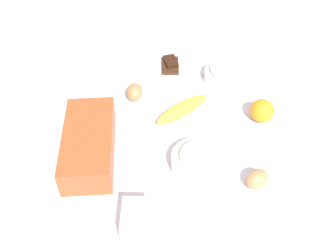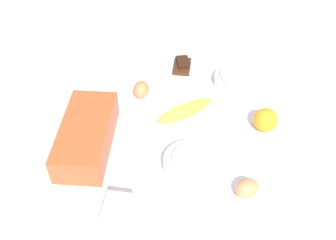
# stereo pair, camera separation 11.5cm
# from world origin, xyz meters

# --- Properties ---
(ground_plane) EXTENTS (2.40, 2.40, 0.02)m
(ground_plane) POSITION_xyz_m (0.00, 0.00, -0.01)
(ground_plane) COLOR silver
(loaf_pan) EXTENTS (0.30, 0.17, 0.08)m
(loaf_pan) POSITION_xyz_m (-0.04, 0.23, 0.04)
(loaf_pan) COLOR #9E4723
(loaf_pan) RESTS_ON ground_plane
(flour_bowl) EXTENTS (0.15, 0.15, 0.07)m
(flour_bowl) POSITION_xyz_m (-0.15, -0.05, 0.03)
(flour_bowl) COLOR silver
(flour_bowl) RESTS_ON ground_plane
(sugar_bowl) EXTENTS (0.14, 0.14, 0.06)m
(sugar_bowl) POSITION_xyz_m (0.18, -0.24, 0.03)
(sugar_bowl) COLOR silver
(sugar_bowl) RESTS_ON ground_plane
(banana) EXTENTS (0.12, 0.19, 0.04)m
(banana) POSITION_xyz_m (0.06, -0.06, 0.02)
(banana) COLOR yellow
(banana) RESTS_ON ground_plane
(orange_fruit) EXTENTS (0.07, 0.07, 0.07)m
(orange_fruit) POSITION_xyz_m (-0.02, -0.28, 0.03)
(orange_fruit) COLOR orange
(orange_fruit) RESTS_ON ground_plane
(butter_block) EXTENTS (0.10, 0.08, 0.06)m
(butter_block) POSITION_xyz_m (-0.29, 0.14, 0.03)
(butter_block) COLOR #F4EDB2
(butter_block) RESTS_ON ground_plane
(egg_near_butter) EXTENTS (0.08, 0.07, 0.05)m
(egg_near_butter) POSITION_xyz_m (0.16, 0.07, 0.03)
(egg_near_butter) COLOR #A56F43
(egg_near_butter) RESTS_ON ground_plane
(egg_beside_bowl) EXTENTS (0.07, 0.08, 0.05)m
(egg_beside_bowl) POSITION_xyz_m (-0.24, -0.17, 0.02)
(egg_beside_bowl) COLOR #B27849
(egg_beside_bowl) RESTS_ON ground_plane
(chocolate_plate) EXTENTS (0.13, 0.13, 0.03)m
(chocolate_plate) POSITION_xyz_m (0.28, -0.07, 0.01)
(chocolate_plate) COLOR silver
(chocolate_plate) RESTS_ON ground_plane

